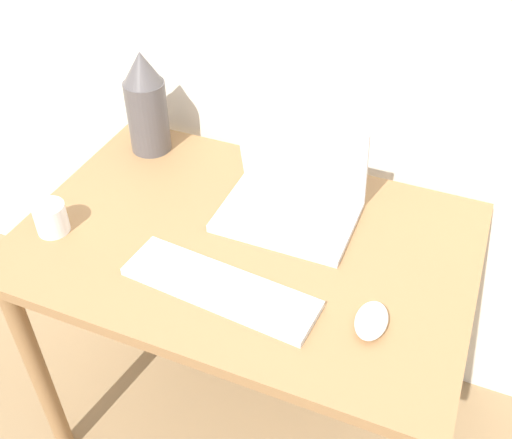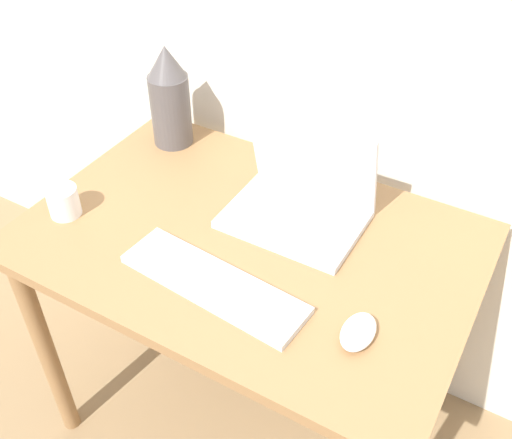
{
  "view_description": "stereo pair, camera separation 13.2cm",
  "coord_description": "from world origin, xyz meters",
  "px_view_note": "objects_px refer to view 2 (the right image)",
  "views": [
    {
      "loc": [
        0.43,
        -0.61,
        1.73
      ],
      "look_at": [
        0.04,
        0.32,
        0.87
      ],
      "focal_mm": 42.0,
      "sensor_mm": 36.0,
      "label": 1
    },
    {
      "loc": [
        0.54,
        -0.55,
        1.73
      ],
      "look_at": [
        0.04,
        0.32,
        0.87
      ],
      "focal_mm": 42.0,
      "sensor_mm": 36.0,
      "label": 2
    }
  ],
  "objects_px": {
    "laptop": "(300,198)",
    "mouse": "(358,332)",
    "keyboard": "(213,283)",
    "vase": "(169,97)",
    "mug": "(64,201)"
  },
  "relations": [
    {
      "from": "laptop",
      "to": "mug",
      "type": "distance_m",
      "value": 0.58
    },
    {
      "from": "laptop",
      "to": "mouse",
      "type": "distance_m",
      "value": 0.39
    },
    {
      "from": "keyboard",
      "to": "mouse",
      "type": "xyz_separation_m",
      "value": [
        0.33,
        0.03,
        0.01
      ]
    },
    {
      "from": "mug",
      "to": "vase",
      "type": "bearing_deg",
      "value": 84.68
    },
    {
      "from": "mug",
      "to": "keyboard",
      "type": "bearing_deg",
      "value": -3.27
    },
    {
      "from": "laptop",
      "to": "vase",
      "type": "bearing_deg",
      "value": 165.82
    },
    {
      "from": "laptop",
      "to": "keyboard",
      "type": "relative_size",
      "value": 0.73
    },
    {
      "from": "vase",
      "to": "mug",
      "type": "distance_m",
      "value": 0.42
    },
    {
      "from": "mouse",
      "to": "mug",
      "type": "xyz_separation_m",
      "value": [
        -0.78,
        -0.0,
        0.02
      ]
    },
    {
      "from": "laptop",
      "to": "mug",
      "type": "bearing_deg",
      "value": -150.67
    },
    {
      "from": "laptop",
      "to": "mouse",
      "type": "relative_size",
      "value": 3.08
    },
    {
      "from": "vase",
      "to": "mug",
      "type": "xyz_separation_m",
      "value": [
        -0.04,
        -0.4,
        -0.11
      ]
    },
    {
      "from": "mouse",
      "to": "mug",
      "type": "distance_m",
      "value": 0.78
    },
    {
      "from": "keyboard",
      "to": "mug",
      "type": "height_order",
      "value": "mug"
    },
    {
      "from": "keyboard",
      "to": "vase",
      "type": "height_order",
      "value": "vase"
    }
  ]
}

